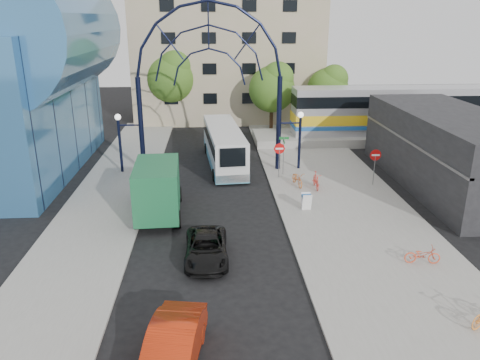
{
  "coord_description": "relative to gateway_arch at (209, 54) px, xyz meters",
  "views": [
    {
      "loc": [
        0.08,
        -19.44,
        10.93
      ],
      "look_at": [
        1.65,
        6.0,
        2.04
      ],
      "focal_mm": 35.0,
      "sensor_mm": 36.0,
      "label": 1
    }
  ],
  "objects": [
    {
      "name": "tree_north_b",
      "position": [
        -3.88,
        15.93,
        -3.29
      ],
      "size": [
        5.12,
        5.12,
        8.0
      ],
      "color": "#382314",
      "rests_on": "ground"
    },
    {
      "name": "plaza_west",
      "position": [
        -6.5,
        -8.0,
        -8.5
      ],
      "size": [
        5.0,
        50.0,
        0.12
      ],
      "primitive_type": "cube",
      "color": "gray",
      "rests_on": "ground"
    },
    {
      "name": "commercial_block_east",
      "position": [
        16.0,
        -4.0,
        -6.06
      ],
      "size": [
        6.0,
        16.0,
        5.0
      ],
      "primitive_type": "cube",
      "color": "black",
      "rests_on": "ground"
    },
    {
      "name": "train_platform",
      "position": [
        20.0,
        8.0,
        -8.16
      ],
      "size": [
        32.0,
        5.0,
        0.8
      ],
      "primitive_type": "cube",
      "color": "gray",
      "rests_on": "ground"
    },
    {
      "name": "street_name_sign",
      "position": [
        5.2,
        -1.4,
        -6.43
      ],
      "size": [
        0.7,
        0.7,
        2.8
      ],
      "color": "slate",
      "rests_on": "sidewalk_east"
    },
    {
      "name": "sandwich_board",
      "position": [
        5.6,
        -8.02,
        -7.81
      ],
      "size": [
        0.55,
        0.61,
        0.99
      ],
      "color": "white",
      "rests_on": "sidewalk_east"
    },
    {
      "name": "green_truck",
      "position": [
        -3.07,
        -7.83,
        -6.93
      ],
      "size": [
        2.75,
        6.57,
        3.26
      ],
      "rotation": [
        0.0,
        0.0,
        0.05
      ],
      "color": "black",
      "rests_on": "ground"
    },
    {
      "name": "ground",
      "position": [
        0.0,
        -14.0,
        -8.56
      ],
      "size": [
        120.0,
        120.0,
        0.0
      ],
      "primitive_type": "plane",
      "color": "black",
      "rests_on": "ground"
    },
    {
      "name": "sidewalk_east",
      "position": [
        8.0,
        -10.0,
        -8.5
      ],
      "size": [
        8.0,
        56.0,
        0.12
      ],
      "primitive_type": "cube",
      "color": "gray",
      "rests_on": "ground"
    },
    {
      "name": "apartment_block",
      "position": [
        2.0,
        20.97,
        -1.55
      ],
      "size": [
        20.0,
        12.1,
        14.0
      ],
      "color": "tan",
      "rests_on": "ground"
    },
    {
      "name": "red_sedan",
      "position": [
        -1.35,
        -20.84,
        -7.8
      ],
      "size": [
        2.29,
        4.77,
        1.51
      ],
      "primitive_type": "imported",
      "rotation": [
        0.0,
        0.0,
        -0.16
      ],
      "color": "#B0250A",
      "rests_on": "ground"
    },
    {
      "name": "stop_sign",
      "position": [
        4.8,
        -2.0,
        -6.56
      ],
      "size": [
        0.8,
        0.07,
        2.5
      ],
      "color": "slate",
      "rests_on": "sidewalk_east"
    },
    {
      "name": "black_suv",
      "position": [
        -0.29,
        -13.56,
        -7.96
      ],
      "size": [
        2.01,
        4.32,
        1.2
      ],
      "primitive_type": "imported",
      "rotation": [
        0.0,
        0.0,
        0.0
      ],
      "color": "black",
      "rests_on": "ground"
    },
    {
      "name": "bike_far_a",
      "position": [
        9.69,
        -14.76,
        -8.01
      ],
      "size": [
        1.69,
        0.77,
        0.86
      ],
      "primitive_type": "imported",
      "rotation": [
        0.0,
        0.0,
        1.45
      ],
      "color": "#DB4C2B",
      "rests_on": "sidewalk_east"
    },
    {
      "name": "bike_near_b",
      "position": [
        6.95,
        -4.46,
        -7.89
      ],
      "size": [
        0.58,
        1.84,
        1.1
      ],
      "primitive_type": "imported",
      "rotation": [
        0.0,
        0.0,
        -0.04
      ],
      "color": "red",
      "rests_on": "sidewalk_east"
    },
    {
      "name": "tree_north_c",
      "position": [
        12.12,
        13.93,
        -4.28
      ],
      "size": [
        4.16,
        4.16,
        6.5
      ],
      "color": "#382314",
      "rests_on": "ground"
    },
    {
      "name": "train_car",
      "position": [
        20.0,
        8.0,
        -5.66
      ],
      "size": [
        25.1,
        3.05,
        4.2
      ],
      "color": "#B7B7BC",
      "rests_on": "train_platform"
    },
    {
      "name": "city_bus",
      "position": [
        1.0,
        1.76,
        -7.03
      ],
      "size": [
        3.24,
        10.79,
        2.92
      ],
      "rotation": [
        0.0,
        0.0,
        0.08
      ],
      "color": "silver",
      "rests_on": "ground"
    },
    {
      "name": "tree_north_a",
      "position": [
        6.12,
        11.93,
        -3.95
      ],
      "size": [
        4.48,
        4.48,
        7.0
      ],
      "color": "#382314",
      "rests_on": "ground"
    },
    {
      "name": "do_not_enter_sign",
      "position": [
        11.0,
        -4.0,
        -6.58
      ],
      "size": [
        0.76,
        0.07,
        2.48
      ],
      "color": "slate",
      "rests_on": "sidewalk_east"
    },
    {
      "name": "bike_near_a",
      "position": [
        5.82,
        -3.83,
        -7.95
      ],
      "size": [
        0.94,
        1.92,
        0.97
      ],
      "primitive_type": "imported",
      "rotation": [
        0.0,
        0.0,
        0.17
      ],
      "color": "#CA6628",
      "rests_on": "sidewalk_east"
    },
    {
      "name": "gateway_arch",
      "position": [
        0.0,
        0.0,
        0.0
      ],
      "size": [
        13.64,
        0.44,
        12.1
      ],
      "color": "black",
      "rests_on": "ground"
    }
  ]
}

